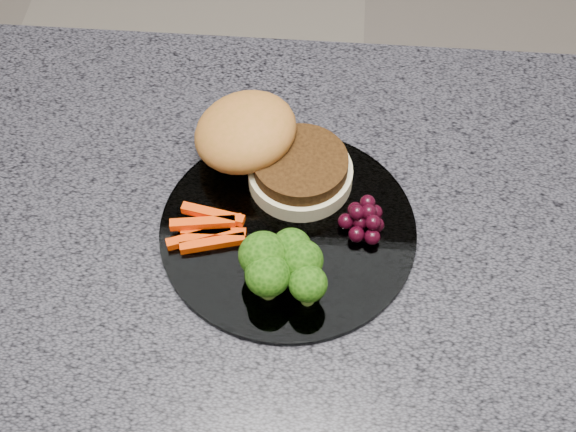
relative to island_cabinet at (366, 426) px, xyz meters
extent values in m
cube|color=brown|center=(0.00, 0.00, 0.00)|extent=(1.20, 0.60, 0.86)
cube|color=#45444E|center=(0.00, 0.00, 0.45)|extent=(1.20, 0.60, 0.04)
cylinder|color=white|center=(-0.12, 0.01, 0.47)|extent=(0.26, 0.26, 0.01)
cylinder|color=beige|center=(-0.11, 0.08, 0.49)|extent=(0.13, 0.13, 0.02)
cylinder|color=#3F240C|center=(-0.11, 0.08, 0.50)|extent=(0.12, 0.12, 0.02)
ellipsoid|color=#AE602B|center=(-0.17, 0.11, 0.51)|extent=(0.13, 0.13, 0.06)
cube|color=#F63E04|center=(-0.20, 0.01, 0.48)|extent=(0.07, 0.02, 0.01)
cube|color=#F63E04|center=(-0.19, 0.00, 0.48)|extent=(0.07, 0.01, 0.01)
cube|color=#F63E04|center=(-0.21, -0.01, 0.48)|extent=(0.06, 0.03, 0.01)
cube|color=#F63E04|center=(-0.19, 0.02, 0.49)|extent=(0.07, 0.02, 0.01)
cube|color=#F63E04|center=(-0.20, 0.00, 0.49)|extent=(0.07, 0.02, 0.01)
cube|color=#F63E04|center=(-0.19, -0.01, 0.48)|extent=(0.07, 0.03, 0.01)
cylinder|color=olive|center=(-0.14, -0.04, 0.49)|extent=(0.02, 0.02, 0.02)
ellipsoid|color=#123607|center=(-0.14, -0.04, 0.51)|extent=(0.05, 0.05, 0.04)
cylinder|color=olive|center=(-0.10, -0.04, 0.49)|extent=(0.01, 0.01, 0.02)
ellipsoid|color=#123607|center=(-0.10, -0.04, 0.51)|extent=(0.04, 0.04, 0.04)
cylinder|color=olive|center=(-0.13, -0.06, 0.49)|extent=(0.02, 0.02, 0.02)
ellipsoid|color=#123607|center=(-0.13, -0.06, 0.51)|extent=(0.04, 0.04, 0.04)
cylinder|color=olive|center=(-0.09, -0.07, 0.49)|extent=(0.01, 0.01, 0.02)
ellipsoid|color=#123607|center=(-0.09, -0.07, 0.51)|extent=(0.04, 0.04, 0.03)
cylinder|color=olive|center=(-0.11, -0.03, 0.49)|extent=(0.01, 0.01, 0.02)
ellipsoid|color=#123607|center=(-0.11, -0.03, 0.51)|extent=(0.04, 0.04, 0.03)
sphere|color=black|center=(-0.04, 0.02, 0.48)|extent=(0.02, 0.02, 0.02)
sphere|color=black|center=(-0.03, 0.02, 0.48)|extent=(0.02, 0.02, 0.02)
sphere|color=black|center=(-0.03, 0.03, 0.48)|extent=(0.02, 0.02, 0.02)
sphere|color=black|center=(-0.05, 0.04, 0.48)|extent=(0.02, 0.02, 0.02)
sphere|color=black|center=(-0.06, 0.02, 0.48)|extent=(0.02, 0.02, 0.02)
sphere|color=black|center=(-0.05, 0.01, 0.48)|extent=(0.02, 0.02, 0.02)
sphere|color=black|center=(-0.03, 0.00, 0.48)|extent=(0.02, 0.02, 0.02)
sphere|color=black|center=(-0.04, 0.03, 0.50)|extent=(0.02, 0.02, 0.02)
sphere|color=black|center=(-0.05, 0.02, 0.50)|extent=(0.02, 0.02, 0.02)
sphere|color=black|center=(-0.03, 0.01, 0.50)|extent=(0.02, 0.02, 0.02)
sphere|color=black|center=(-0.04, 0.04, 0.50)|extent=(0.02, 0.02, 0.02)
camera|label=1|loc=(-0.08, -0.45, 1.14)|focal=50.00mm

